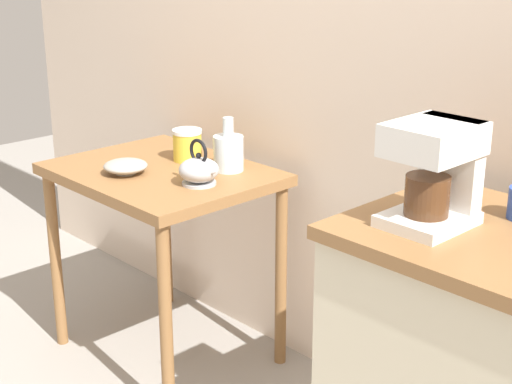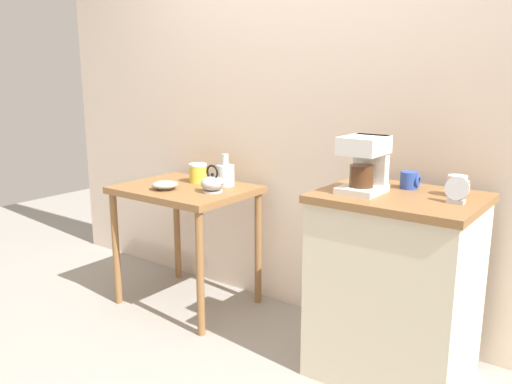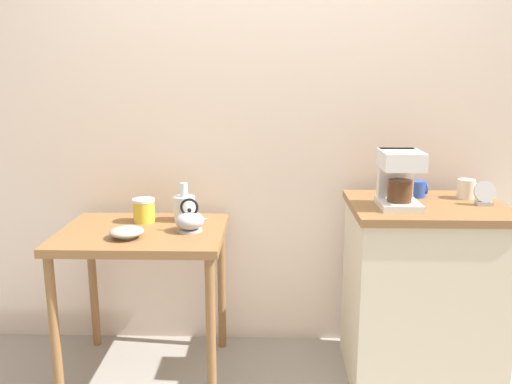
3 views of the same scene
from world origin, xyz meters
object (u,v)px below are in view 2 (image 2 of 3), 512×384
object	(u,v)px
bowl_stoneware	(165,185)
table_clock	(457,191)
coffee_maker	(365,162)
teakettle	(213,183)
glass_carafe_vase	(225,174)
canister_enamel	(198,173)
mug_blue	(410,180)
mug_small_cream	(458,186)

from	to	relation	value
bowl_stoneware	table_clock	distance (m)	1.67
coffee_maker	teakettle	bearing A→B (deg)	177.37
coffee_maker	table_clock	world-z (taller)	coffee_maker
glass_carafe_vase	table_clock	bearing A→B (deg)	-7.84
bowl_stoneware	canister_enamel	world-z (taller)	canister_enamel
bowl_stoneware	coffee_maker	bearing A→B (deg)	3.20
canister_enamel	mug_blue	bearing A→B (deg)	-0.30
bowl_stoneware	mug_small_cream	size ratio (longest dim) A/B	1.67
teakettle	canister_enamel	bearing A→B (deg)	149.03
glass_carafe_vase	mug_blue	xyz separation A→B (m)	(1.17, -0.04, 0.11)
canister_enamel	mug_small_cream	distance (m)	1.61
coffee_maker	mug_small_cream	bearing A→B (deg)	23.84
mug_small_cream	mug_blue	distance (m)	0.23
mug_blue	table_clock	bearing A→B (deg)	-31.42
teakettle	glass_carafe_vase	distance (m)	0.19
glass_carafe_vase	table_clock	xyz separation A→B (m)	(1.43, -0.20, 0.12)
coffee_maker	glass_carafe_vase	bearing A→B (deg)	167.46
bowl_stoneware	coffee_maker	distance (m)	1.27
bowl_stoneware	mug_small_cream	distance (m)	1.65
glass_carafe_vase	table_clock	world-z (taller)	table_clock
glass_carafe_vase	mug_blue	distance (m)	1.17
bowl_stoneware	table_clock	bearing A→B (deg)	3.47
bowl_stoneware	glass_carafe_vase	size ratio (longest dim) A/B	0.80
glass_carafe_vase	mug_small_cream	size ratio (longest dim) A/B	2.08
teakettle	mug_small_cream	world-z (taller)	mug_small_cream
coffee_maker	mug_small_cream	distance (m)	0.42
teakettle	mug_blue	distance (m)	1.13
bowl_stoneware	coffee_maker	size ratio (longest dim) A/B	0.61
teakettle	mug_small_cream	bearing A→B (deg)	5.13
coffee_maker	mug_small_cream	xyz separation A→B (m)	(0.37, 0.16, -0.09)
bowl_stoneware	mug_small_cream	xyz separation A→B (m)	(1.62, 0.23, 0.16)
teakettle	glass_carafe_vase	size ratio (longest dim) A/B	0.87
canister_enamel	table_clock	xyz separation A→B (m)	(1.64, -0.17, 0.13)
mug_blue	table_clock	size ratio (longest dim) A/B	0.80
canister_enamel	mug_blue	world-z (taller)	mug_blue
bowl_stoneware	mug_blue	bearing A→B (deg)	10.68
canister_enamel	coffee_maker	size ratio (longest dim) A/B	0.46
mug_small_cream	mug_blue	world-z (taller)	mug_small_cream
mug_small_cream	coffee_maker	bearing A→B (deg)	-156.16
canister_enamel	mug_blue	distance (m)	1.38
bowl_stoneware	mug_blue	size ratio (longest dim) A/B	1.74
canister_enamel	coffee_maker	xyz separation A→B (m)	(1.23, -0.20, 0.22)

